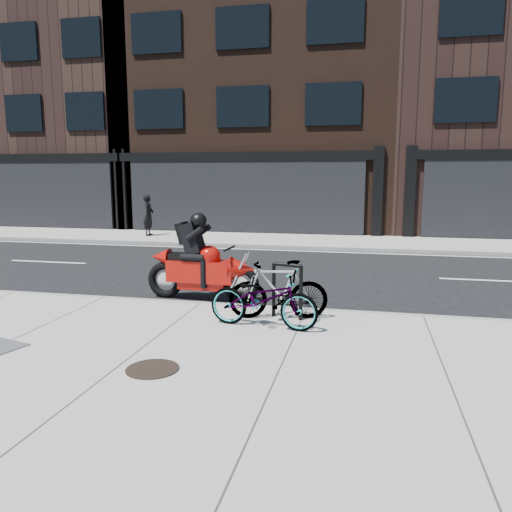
% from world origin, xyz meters
% --- Properties ---
extents(ground, '(120.00, 120.00, 0.00)m').
position_xyz_m(ground, '(0.00, 0.00, 0.00)').
color(ground, black).
rests_on(ground, ground).
extents(sidewalk_near, '(60.00, 6.00, 0.13)m').
position_xyz_m(sidewalk_near, '(0.00, -5.00, 0.07)').
color(sidewalk_near, gray).
rests_on(sidewalk_near, ground).
extents(sidewalk_far, '(60.00, 3.50, 0.13)m').
position_xyz_m(sidewalk_far, '(0.00, 7.75, 0.07)').
color(sidewalk_far, gray).
rests_on(sidewalk_far, ground).
extents(building_midwest, '(10.00, 10.00, 12.00)m').
position_xyz_m(building_midwest, '(-12.00, 14.50, 6.00)').
color(building_midwest, black).
rests_on(building_midwest, ground).
extents(building_center, '(12.00, 10.00, 14.50)m').
position_xyz_m(building_center, '(-2.00, 14.50, 7.25)').
color(building_center, black).
rests_on(building_center, ground).
extents(bike_rack, '(0.54, 0.20, 0.94)m').
position_xyz_m(bike_rack, '(1.74, -2.60, 0.68)').
color(bike_rack, black).
rests_on(bike_rack, sidewalk_near).
extents(bicycle_front, '(1.84, 0.83, 0.93)m').
position_xyz_m(bicycle_front, '(1.46, -3.19, 0.60)').
color(bicycle_front, gray).
rests_on(bicycle_front, sidewalk_near).
extents(bicycle_rear, '(1.71, 0.80, 0.99)m').
position_xyz_m(bicycle_rear, '(1.60, -2.66, 0.63)').
color(bicycle_rear, gray).
rests_on(bicycle_rear, sidewalk_near).
extents(motorcycle, '(2.39, 0.59, 1.78)m').
position_xyz_m(motorcycle, '(-0.10, -1.24, 0.72)').
color(motorcycle, black).
rests_on(motorcycle, ground).
extents(pedestrian, '(0.45, 0.63, 1.62)m').
position_xyz_m(pedestrian, '(-5.37, 7.59, 0.94)').
color(pedestrian, black).
rests_on(pedestrian, sidewalk_far).
extents(manhole_cover, '(0.79, 0.79, 0.02)m').
position_xyz_m(manhole_cover, '(0.46, -5.18, 0.14)').
color(manhole_cover, black).
rests_on(manhole_cover, sidewalk_near).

